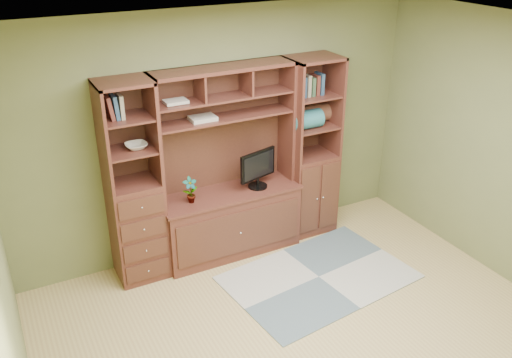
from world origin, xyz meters
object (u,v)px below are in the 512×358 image
center_hutch (229,166)px  right_tower (310,148)px  left_tower (133,185)px  monitor (258,163)px

center_hutch → right_tower: same height
center_hutch → left_tower: (-1.00, 0.04, 0.00)m
left_tower → monitor: left_tower is taller
center_hutch → right_tower: bearing=2.2°
right_tower → monitor: (-0.71, -0.07, -0.01)m
right_tower → monitor: bearing=-173.9°
center_hutch → monitor: center_hutch is taller
left_tower → monitor: (1.32, -0.07, -0.01)m
center_hutch → left_tower: 1.00m
monitor → left_tower: bearing=161.2°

